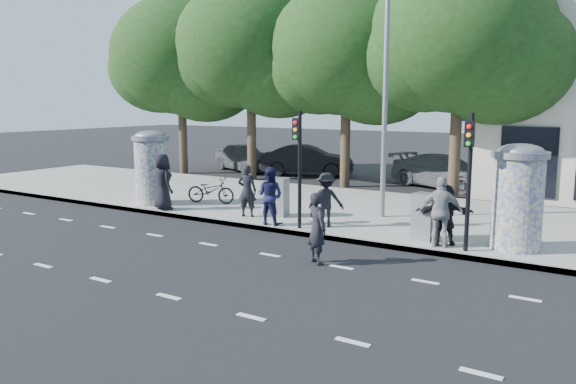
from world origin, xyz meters
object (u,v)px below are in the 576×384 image
Objects in this scene: ad_column_left at (152,165)px; traffic_pole_near at (299,158)px; street_lamp at (385,69)px; traffic_pole_far at (469,168)px; car_left at (244,157)px; car_right at (444,171)px; ped_a at (163,182)px; cabinet_right at (425,217)px; man_road at (317,228)px; car_mid at (307,160)px; ad_column_right at (518,194)px; ped_f at (445,214)px; cabinet_left at (278,197)px; ped_d at (326,200)px; ped_c at (270,196)px; bicycle at (211,190)px; ped_b at (247,191)px; ped_e at (441,212)px.

ad_column_left is 6.67m from traffic_pole_near.
ad_column_left is 0.33× the size of street_lamp.
traffic_pole_far is at bearing -39.88° from street_lamp.
traffic_pole_far is at bearing -102.10° from car_left.
street_lamp is 1.57× the size of car_right.
ped_a is 1.52× the size of cabinet_right.
traffic_pole_far is at bearing -107.84° from man_road.
street_lamp reaches higher than car_mid.
ad_column_right is 1.82m from ped_f.
ped_d is at bearing -18.76° from cabinet_left.
ad_column_right is 5.81m from street_lamp.
ped_c is 1.01× the size of man_road.
traffic_pole_far is 6.56m from cabinet_left.
ped_c is at bearing -172.91° from ad_column_right.
ped_f is 0.88× the size of bicycle.
bicycle is (-6.78, 4.26, -0.24)m from man_road.
traffic_pole_near reaches higher than ad_column_left.
traffic_pole_near is at bearing -112.94° from car_left.
ped_b reaches higher than car_mid.
cabinet_left is at bearing -24.48° from ped_e.
car_right is (5.82, 9.15, 0.11)m from bicycle.
ped_c is at bearing -18.29° from ped_f.
ped_d is (-0.87, -2.15, -3.84)m from street_lamp.
street_lamp reaches higher than ped_f.
ped_a is 1.20× the size of ped_f.
traffic_pole_near is 4.31m from ped_e.
ped_e is 1.06× the size of man_road.
street_lamp is 5.00× the size of ped_d.
ped_c is 0.39× the size of car_left.
cabinet_right is (3.55, 0.62, -1.45)m from traffic_pole_near.
ad_column_left reaches higher than ped_c.
ped_c reaches higher than ped_d.
traffic_pole_near is at bearing 146.26° from ped_b.
cabinet_right is at bearing 9.96° from traffic_pole_near.
cabinet_right is at bearing -172.82° from ad_column_right.
ped_a is at bearing 179.40° from traffic_pole_near.
car_left is at bearing -52.43° from ped_c.
bicycle is 0.36× the size of car_right.
ad_column_left is at bearing 176.45° from traffic_pole_far.
ped_c is 4.22m from bicycle.
ped_b is (-2.30, 0.62, -1.24)m from traffic_pole_near.
street_lamp reaches higher than traffic_pole_far.
traffic_pole_far is 1.87× the size of ped_e.
ped_c reaches higher than car_right.
ad_column_left is 1.00× the size of ad_column_right.
cabinet_left is at bearing -150.50° from street_lamp.
ad_column_left is at bearing 107.58° from bicycle.
car_mid is at bearing -88.11° from ped_b.
cabinet_left is 11.35m from car_mid.
car_right is (-3.17, 10.61, -0.21)m from ped_f.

